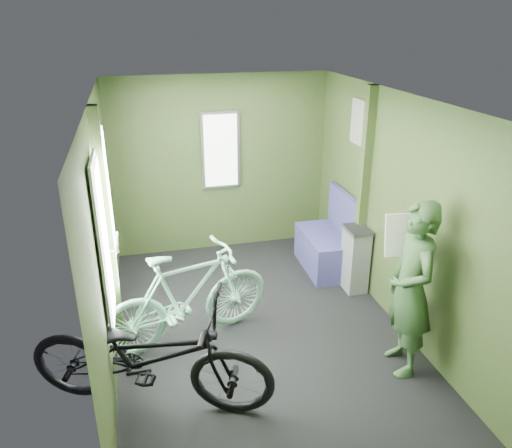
# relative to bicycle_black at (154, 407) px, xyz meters

# --- Properties ---
(room) EXTENTS (4.00, 4.02, 2.31)m
(room) POSITION_rel_bicycle_black_xyz_m (1.07, 0.95, 1.44)
(room) COLOR black
(room) RESTS_ON ground
(bicycle_black) EXTENTS (2.15, 1.51, 1.13)m
(bicycle_black) POSITION_rel_bicycle_black_xyz_m (0.00, 0.00, 0.00)
(bicycle_black) COLOR black
(bicycle_black) RESTS_ON ground
(bicycle_mint) EXTENTS (1.83, 1.08, 1.09)m
(bicycle_mint) POSITION_rel_bicycle_black_xyz_m (0.39, 0.80, 0.00)
(bicycle_mint) COLOR #98EAC0
(bicycle_mint) RESTS_ON ground
(passenger) EXTENTS (0.45, 0.68, 1.59)m
(passenger) POSITION_rel_bicycle_black_xyz_m (2.22, -0.00, 0.80)
(passenger) COLOR #35572F
(passenger) RESTS_ON ground
(waste_box) EXTENTS (0.23, 0.32, 0.77)m
(waste_box) POSITION_rel_bicycle_black_xyz_m (2.37, 1.38, 0.38)
(waste_box) COLOR slate
(waste_box) RESTS_ON ground
(bench_seat) EXTENTS (0.54, 0.94, 0.98)m
(bench_seat) POSITION_rel_bicycle_black_xyz_m (2.26, 1.94, 0.29)
(bench_seat) COLOR navy
(bench_seat) RESTS_ON ground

